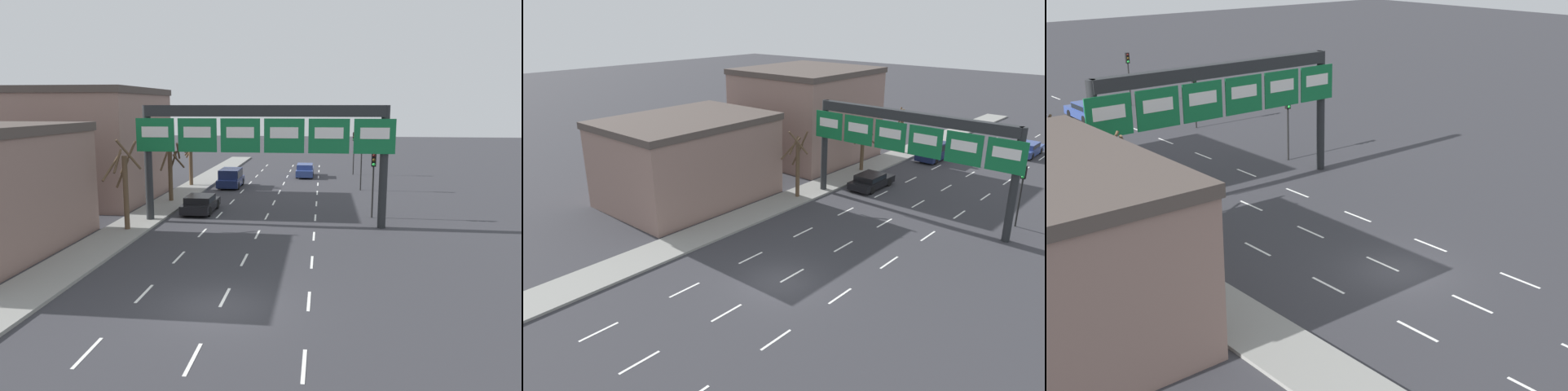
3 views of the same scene
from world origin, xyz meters
The scene contains 13 objects.
ground_plane centered at (0.00, 0.00, 0.00)m, with size 220.00×220.00×0.00m, color #333338.
sidewalk_left centered at (-8.00, 0.00, 0.07)m, with size 2.80×110.00×0.15m.
lane_dashes centered at (0.00, 13.50, 0.01)m, with size 6.72×67.00×0.01m.
sign_gantry centered at (0.00, 13.57, 5.81)m, with size 15.98×0.70×7.49m.
building_near centered at (-14.15, 5.11, 3.27)m, with size 8.88×12.49×6.53m.
building_far centered at (-15.09, 20.82, 4.42)m, with size 10.80×11.78×8.83m.
suv_navy centered at (-4.71, 28.20, 0.95)m, with size 1.99×4.32×1.71m.
car_black centered at (-4.81, 16.80, 0.67)m, with size 1.99×4.42×1.24m.
car_blue centered at (1.86, 36.11, 0.75)m, with size 1.80×4.70×1.39m.
traffic_light_mid_block centered at (7.08, 16.47, 3.14)m, with size 0.30×0.35×4.37m.
tree_bare_closest centered at (-7.91, 20.25, 2.55)m, with size 1.76×1.80×4.55m.
tree_bare_second centered at (-8.51, 28.32, 2.67)m, with size 1.45×1.24×4.61m.
tree_bare_third centered at (-7.93, 10.88, 2.93)m, with size 2.26×2.24×5.44m.
Camera 2 is at (16.38, -18.32, 14.10)m, focal length 35.00 mm.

